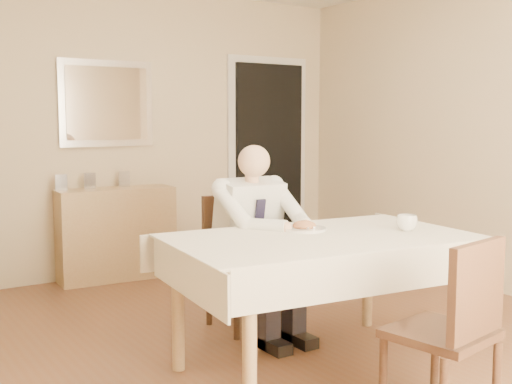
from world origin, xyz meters
TOP-DOWN VIEW (x-y plane):
  - room at (0.00, 0.00)m, footprint 5.00×5.02m
  - doorway at (1.55, 2.46)m, footprint 0.96×0.07m
  - mirror at (-0.18, 2.47)m, footprint 0.86×0.04m
  - dining_table at (0.05, -0.24)m, footprint 1.82×1.20m
  - chair_far at (0.05, 0.64)m, footprint 0.45×0.45m
  - chair_near at (0.05, -1.20)m, footprint 0.48×0.49m
  - seated_man at (0.05, 0.35)m, footprint 0.48×0.72m
  - plate at (0.08, -0.05)m, footprint 0.26×0.26m
  - food at (0.08, -0.05)m, footprint 0.14×0.14m
  - knife at (0.12, -0.11)m, footprint 0.01×0.13m
  - fork at (0.04, -0.11)m, footprint 0.01×0.13m
  - coffee_mug at (0.57, -0.40)m, footprint 0.15×0.15m
  - sideboard at (-0.18, 2.32)m, footprint 1.03×0.41m
  - photo_frame_left at (-0.64, 2.37)m, footprint 0.10×0.02m
  - photo_frame_center at (-0.39, 2.37)m, footprint 0.10×0.02m
  - photo_frame_right at (-0.08, 2.38)m, footprint 0.10×0.02m

SIDE VIEW (x-z plane):
  - sideboard at x=-0.18m, z-range 0.00..0.81m
  - chair_near at x=0.05m, z-range 0.05..0.94m
  - chair_far at x=0.05m, z-range 0.06..0.95m
  - dining_table at x=0.05m, z-range 0.29..1.04m
  - seated_man at x=0.05m, z-range 0.07..1.31m
  - plate at x=0.08m, z-range 0.75..0.77m
  - knife at x=0.12m, z-range 0.77..0.78m
  - fork at x=0.04m, z-range 0.77..0.78m
  - food at x=0.08m, z-range 0.76..0.81m
  - coffee_mug at x=0.57m, z-range 0.75..0.85m
  - photo_frame_left at x=-0.64m, z-range 0.81..0.95m
  - photo_frame_center at x=-0.39m, z-range 0.81..0.95m
  - photo_frame_right at x=-0.08m, z-range 0.81..0.95m
  - doorway at x=1.55m, z-range -0.05..2.05m
  - room at x=0.00m, z-range 0.00..2.60m
  - mirror at x=-0.18m, z-range 1.17..1.93m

